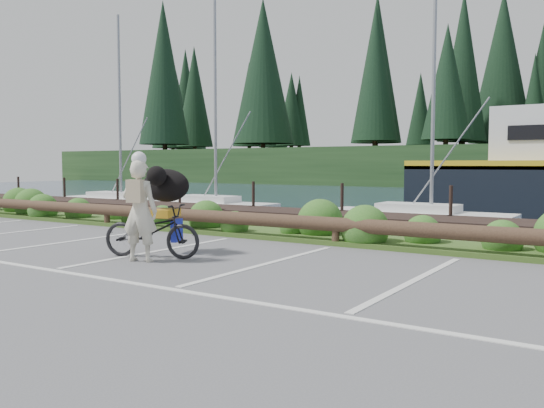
{
  "coord_description": "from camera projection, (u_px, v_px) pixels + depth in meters",
  "views": [
    {
      "loc": [
        5.38,
        -6.15,
        1.71
      ],
      "look_at": [
        0.61,
        1.21,
        1.1
      ],
      "focal_mm": 38.0,
      "sensor_mm": 36.0,
      "label": 1
    }
  ],
  "objects": [
    {
      "name": "log_rail",
      "position": [
        336.0,
        246.0,
        12.04
      ],
      "size": [
        32.0,
        0.3,
        0.6
      ],
      "primitive_type": null,
      "color": "#443021",
      "rests_on": "ground"
    },
    {
      "name": "bicycle",
      "position": [
        152.0,
        231.0,
        10.49
      ],
      "size": [
        1.99,
        1.19,
        0.99
      ],
      "primitive_type": "imported",
      "rotation": [
        0.0,
        0.0,
        1.88
      ],
      "color": "black",
      "rests_on": "ground"
    },
    {
      "name": "dog",
      "position": [
        166.0,
        185.0,
        11.01
      ],
      "size": [
        0.84,
        1.2,
        0.63
      ],
      "primitive_type": "ellipsoid",
      "rotation": [
        0.0,
        0.0,
        1.88
      ],
      "color": "black",
      "rests_on": "bicycle"
    },
    {
      "name": "ground",
      "position": [
        190.0,
        284.0,
        8.18
      ],
      "size": [
        72.0,
        72.0,
        0.0
      ],
      "primitive_type": "plane",
      "color": "#565558"
    },
    {
      "name": "cyclist",
      "position": [
        140.0,
        211.0,
        10.04
      ],
      "size": [
        0.75,
        0.6,
        1.78
      ],
      "primitive_type": "imported",
      "rotation": [
        0.0,
        0.0,
        3.45
      ],
      "color": "beige",
      "rests_on": "ground"
    },
    {
      "name": "vegetation_strip",
      "position": [
        350.0,
        240.0,
        12.62
      ],
      "size": [
        34.0,
        1.6,
        0.1
      ],
      "primitive_type": "cube",
      "color": "#3D5B21",
      "rests_on": "ground"
    }
  ]
}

